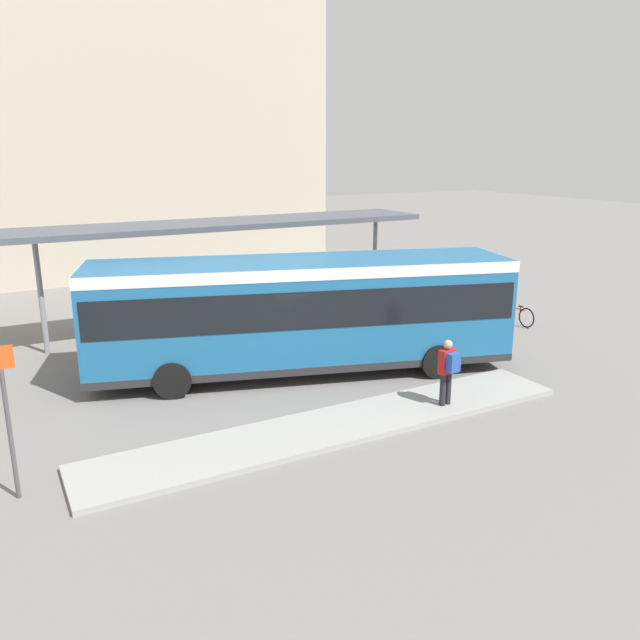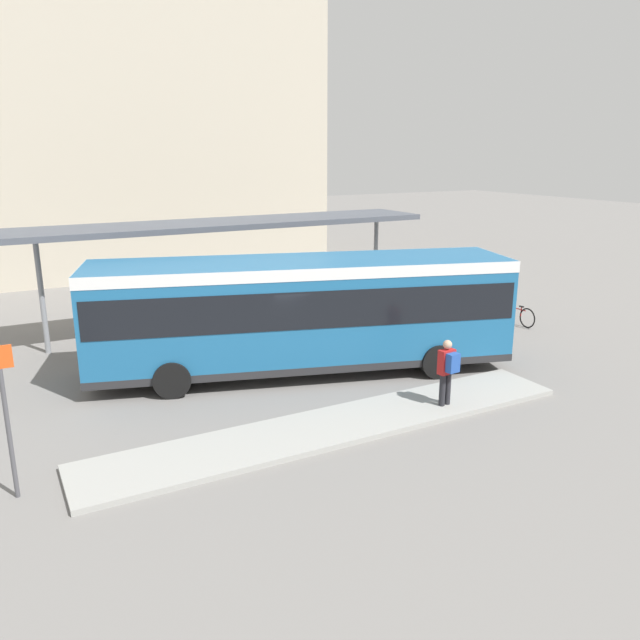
{
  "view_description": "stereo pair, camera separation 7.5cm",
  "coord_description": "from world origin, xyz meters",
  "px_view_note": "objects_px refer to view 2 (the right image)",
  "views": [
    {
      "loc": [
        -7.4,
        -14.54,
        5.92
      ],
      "look_at": [
        0.56,
        0.0,
        1.4
      ],
      "focal_mm": 35.0,
      "sensor_mm": 36.0,
      "label": 1
    },
    {
      "loc": [
        -7.34,
        -14.58,
        5.92
      ],
      "look_at": [
        0.56,
        0.0,
        1.4
      ],
      "focal_mm": 35.0,
      "sensor_mm": 36.0,
      "label": 2
    }
  ],
  "objects_px": {
    "pedestrian_waiting": "(448,369)",
    "platform_sign": "(6,415)",
    "bicycle_red": "(517,315)",
    "bicycle_orange": "(485,304)",
    "potted_planter_near_shelter": "(277,323)",
    "city_bus": "(302,307)",
    "potted_planter_far_side": "(157,342)",
    "bicycle_yellow": "(496,309)"
  },
  "relations": [
    {
      "from": "bicycle_red",
      "to": "potted_planter_far_side",
      "type": "bearing_deg",
      "value": 80.57
    },
    {
      "from": "potted_planter_near_shelter",
      "to": "platform_sign",
      "type": "xyz_separation_m",
      "value": [
        -7.85,
        -6.12,
        0.88
      ]
    },
    {
      "from": "bicycle_yellow",
      "to": "bicycle_orange",
      "type": "relative_size",
      "value": 1.06
    },
    {
      "from": "bicycle_yellow",
      "to": "potted_planter_near_shelter",
      "type": "height_order",
      "value": "potted_planter_near_shelter"
    },
    {
      "from": "city_bus",
      "to": "platform_sign",
      "type": "distance_m",
      "value": 8.12
    },
    {
      "from": "bicycle_orange",
      "to": "bicycle_yellow",
      "type": "bearing_deg",
      "value": -24.88
    },
    {
      "from": "bicycle_orange",
      "to": "city_bus",
      "type": "bearing_deg",
      "value": -82.01
    },
    {
      "from": "bicycle_orange",
      "to": "potted_planter_far_side",
      "type": "relative_size",
      "value": 1.43
    },
    {
      "from": "pedestrian_waiting",
      "to": "bicycle_yellow",
      "type": "height_order",
      "value": "pedestrian_waiting"
    },
    {
      "from": "potted_planter_near_shelter",
      "to": "bicycle_yellow",
      "type": "bearing_deg",
      "value": -8.0
    },
    {
      "from": "city_bus",
      "to": "platform_sign",
      "type": "relative_size",
      "value": 4.1
    },
    {
      "from": "city_bus",
      "to": "potted_planter_far_side",
      "type": "relative_size",
      "value": 10.17
    },
    {
      "from": "potted_planter_near_shelter",
      "to": "bicycle_red",
      "type": "bearing_deg",
      "value": -13.63
    },
    {
      "from": "city_bus",
      "to": "potted_planter_far_side",
      "type": "bearing_deg",
      "value": 157.66
    },
    {
      "from": "bicycle_red",
      "to": "platform_sign",
      "type": "relative_size",
      "value": 0.59
    },
    {
      "from": "city_bus",
      "to": "bicycle_red",
      "type": "relative_size",
      "value": 7.01
    },
    {
      "from": "city_bus",
      "to": "bicycle_orange",
      "type": "distance_m",
      "value": 9.37
    },
    {
      "from": "platform_sign",
      "to": "bicycle_red",
      "type": "bearing_deg",
      "value": 14.21
    },
    {
      "from": "bicycle_yellow",
      "to": "platform_sign",
      "type": "bearing_deg",
      "value": 113.95
    },
    {
      "from": "bicycle_yellow",
      "to": "city_bus",
      "type": "bearing_deg",
      "value": 107.05
    },
    {
      "from": "pedestrian_waiting",
      "to": "potted_planter_far_side",
      "type": "distance_m",
      "value": 8.43
    },
    {
      "from": "platform_sign",
      "to": "city_bus",
      "type": "bearing_deg",
      "value": 24.71
    },
    {
      "from": "bicycle_yellow",
      "to": "potted_planter_far_side",
      "type": "height_order",
      "value": "potted_planter_far_side"
    },
    {
      "from": "city_bus",
      "to": "pedestrian_waiting",
      "type": "relative_size",
      "value": 7.21
    },
    {
      "from": "bicycle_orange",
      "to": "potted_planter_far_side",
      "type": "distance_m",
      "value": 12.25
    },
    {
      "from": "bicycle_red",
      "to": "bicycle_yellow",
      "type": "bearing_deg",
      "value": 10.23
    },
    {
      "from": "city_bus",
      "to": "bicycle_orange",
      "type": "xyz_separation_m",
      "value": [
        8.92,
        2.45,
        -1.47
      ]
    },
    {
      "from": "potted_planter_near_shelter",
      "to": "potted_planter_far_side",
      "type": "xyz_separation_m",
      "value": [
        -3.8,
        -0.01,
        -0.09
      ]
    },
    {
      "from": "pedestrian_waiting",
      "to": "platform_sign",
      "type": "bearing_deg",
      "value": 80.69
    },
    {
      "from": "pedestrian_waiting",
      "to": "potted_planter_far_side",
      "type": "height_order",
      "value": "pedestrian_waiting"
    },
    {
      "from": "bicycle_yellow",
      "to": "potted_planter_near_shelter",
      "type": "bearing_deg",
      "value": 88.72
    },
    {
      "from": "potted_planter_near_shelter",
      "to": "platform_sign",
      "type": "height_order",
      "value": "platform_sign"
    },
    {
      "from": "bicycle_yellow",
      "to": "platform_sign",
      "type": "relative_size",
      "value": 0.61
    },
    {
      "from": "bicycle_red",
      "to": "bicycle_orange",
      "type": "relative_size",
      "value": 1.01
    },
    {
      "from": "potted_planter_far_side",
      "to": "platform_sign",
      "type": "bearing_deg",
      "value": -123.55
    },
    {
      "from": "potted_planter_near_shelter",
      "to": "potted_planter_far_side",
      "type": "distance_m",
      "value": 3.8
    },
    {
      "from": "pedestrian_waiting",
      "to": "potted_planter_far_side",
      "type": "xyz_separation_m",
      "value": [
        -5.08,
        6.71,
        -0.45
      ]
    },
    {
      "from": "pedestrian_waiting",
      "to": "city_bus",
      "type": "bearing_deg",
      "value": 18.14
    },
    {
      "from": "city_bus",
      "to": "pedestrian_waiting",
      "type": "distance_m",
      "value": 4.43
    },
    {
      "from": "potted_planter_near_shelter",
      "to": "platform_sign",
      "type": "distance_m",
      "value": 9.99
    },
    {
      "from": "city_bus",
      "to": "bicycle_yellow",
      "type": "distance_m",
      "value": 8.91
    },
    {
      "from": "city_bus",
      "to": "pedestrian_waiting",
      "type": "height_order",
      "value": "city_bus"
    }
  ]
}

